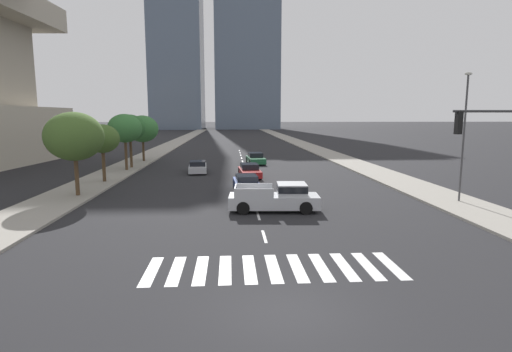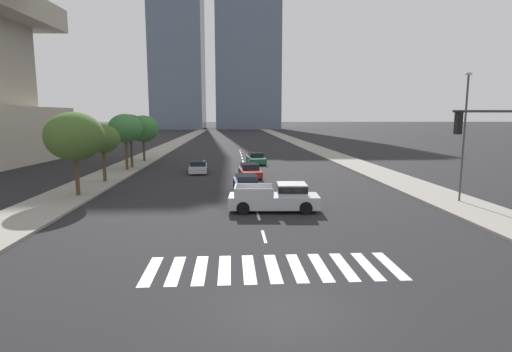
% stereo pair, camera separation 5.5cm
% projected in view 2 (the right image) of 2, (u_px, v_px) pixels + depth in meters
% --- Properties ---
extents(ground_plane, '(800.00, 800.00, 0.00)m').
position_uv_depth(ground_plane, '(285.00, 312.00, 11.59)').
color(ground_plane, '#232326').
extents(sidewalk_east, '(4.00, 260.00, 0.15)m').
position_uv_depth(sidewalk_east, '(370.00, 170.00, 42.01)').
color(sidewalk_east, gray).
rests_on(sidewalk_east, ground).
extents(sidewalk_west, '(4.00, 260.00, 0.15)m').
position_uv_depth(sidewalk_west, '(117.00, 172.00, 40.38)').
color(sidewalk_west, gray).
rests_on(sidewalk_west, ground).
extents(crosswalk_near, '(9.45, 2.88, 0.01)m').
position_uv_depth(crosswalk_near, '(273.00, 268.00, 14.98)').
color(crosswalk_near, silver).
rests_on(crosswalk_near, ground).
extents(lane_divider_center, '(0.14, 50.00, 0.01)m').
position_uv_depth(lane_divider_center, '(245.00, 170.00, 42.61)').
color(lane_divider_center, silver).
rests_on(lane_divider_center, ground).
extents(pickup_truck, '(5.44, 2.25, 1.67)m').
position_uv_depth(pickup_truck, '(278.00, 198.00, 23.93)').
color(pickup_truck, '#B7BABF').
rests_on(pickup_truck, ground).
extents(sedan_green_0, '(2.20, 4.87, 1.30)m').
position_uv_depth(sedan_green_0, '(256.00, 159.00, 48.00)').
color(sedan_green_0, '#1E6038').
rests_on(sedan_green_0, ground).
extents(sedan_blue_1, '(1.98, 4.65, 1.33)m').
position_uv_depth(sedan_blue_1, '(246.00, 184.00, 29.85)').
color(sedan_blue_1, navy).
rests_on(sedan_blue_1, ground).
extents(sedan_silver_2, '(2.01, 4.69, 1.19)m').
position_uv_depth(sedan_silver_2, '(198.00, 167.00, 40.40)').
color(sedan_silver_2, '#B7BABF').
rests_on(sedan_silver_2, ground).
extents(sedan_red_3, '(2.08, 4.63, 1.23)m').
position_uv_depth(sedan_red_3, '(250.00, 171.00, 37.44)').
color(sedan_red_3, maroon).
rests_on(sedan_red_3, ground).
extents(street_lamp_east, '(0.50, 0.24, 8.21)m').
position_uv_depth(street_lamp_east, '(465.00, 128.00, 25.49)').
color(street_lamp_east, '#3F3F42').
rests_on(street_lamp_east, sidewalk_east).
extents(street_tree_nearest, '(3.94, 3.94, 5.78)m').
position_uv_depth(street_tree_nearest, '(74.00, 137.00, 27.51)').
color(street_tree_nearest, '#4C3823').
rests_on(street_tree_nearest, sidewalk_west).
extents(street_tree_second, '(2.82, 2.82, 4.82)m').
position_uv_depth(street_tree_second, '(103.00, 139.00, 33.57)').
color(street_tree_second, '#4C3823').
rests_on(street_tree_second, sidewalk_west).
extents(street_tree_third, '(3.42, 3.42, 5.72)m').
position_uv_depth(street_tree_third, '(125.00, 128.00, 40.81)').
color(street_tree_third, '#4C3823').
rests_on(street_tree_third, sidewalk_west).
extents(street_tree_fourth, '(3.26, 3.26, 5.67)m').
position_uv_depth(street_tree_fourth, '(130.00, 128.00, 42.88)').
color(street_tree_fourth, '#4C3823').
rests_on(street_tree_fourth, sidewalk_west).
extents(street_tree_fifth, '(3.84, 3.84, 5.59)m').
position_uv_depth(street_tree_fifth, '(143.00, 129.00, 49.12)').
color(street_tree_fifth, '#4C3823').
rests_on(street_tree_fifth, sidewalk_west).
extents(office_tower_left_skyline, '(21.74, 29.40, 105.02)m').
position_uv_depth(office_tower_left_skyline, '(177.00, 9.00, 173.93)').
color(office_tower_left_skyline, slate).
rests_on(office_tower_left_skyline, ground).
extents(office_tower_center_skyline, '(28.11, 28.74, 88.67)m').
position_uv_depth(office_tower_center_skyline, '(247.00, 31.00, 180.06)').
color(office_tower_center_skyline, slate).
rests_on(office_tower_center_skyline, ground).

